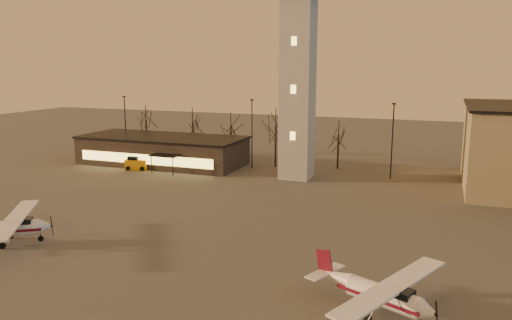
% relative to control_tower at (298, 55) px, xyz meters
% --- Properties ---
extents(ground, '(220.00, 220.00, 0.00)m').
position_rel_control_tower_xyz_m(ground, '(0.00, -30.00, -16.33)').
color(ground, '#474441').
rests_on(ground, ground).
extents(control_tower, '(6.80, 6.80, 32.60)m').
position_rel_control_tower_xyz_m(control_tower, '(0.00, 0.00, 0.00)').
color(control_tower, '#A19F98').
rests_on(control_tower, ground).
extents(terminal, '(25.40, 12.20, 4.30)m').
position_rel_control_tower_xyz_m(terminal, '(-21.99, 1.98, -14.17)').
color(terminal, black).
rests_on(terminal, ground).
extents(light_poles, '(58.50, 12.25, 10.14)m').
position_rel_control_tower_xyz_m(light_poles, '(0.50, 1.00, -10.92)').
color(light_poles, black).
rests_on(light_poles, ground).
extents(tree_row, '(37.20, 9.20, 8.80)m').
position_rel_control_tower_xyz_m(tree_row, '(-13.70, 9.16, -10.39)').
color(tree_row, black).
rests_on(tree_row, ground).
extents(cessna_front, '(9.09, 10.94, 3.12)m').
position_rel_control_tower_xyz_m(cessna_front, '(15.65, -34.60, -15.26)').
color(cessna_front, silver).
rests_on(cessna_front, ground).
extents(cessna_rear, '(9.42, 10.62, 3.22)m').
position_rel_control_tower_xyz_m(cessna_rear, '(-15.84, -32.92, -15.22)').
color(cessna_rear, silver).
rests_on(cessna_rear, ground).
extents(service_cart, '(3.47, 2.62, 2.00)m').
position_rel_control_tower_xyz_m(service_cart, '(-23.40, -3.01, -15.56)').
color(service_cart, '#F2A10E').
rests_on(service_cart, ground).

